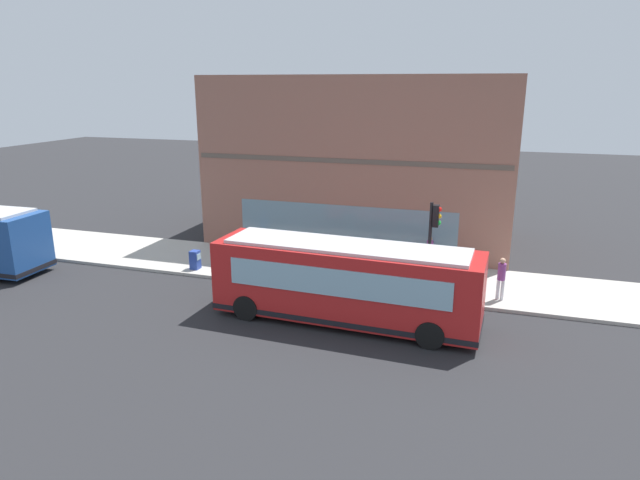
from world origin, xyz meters
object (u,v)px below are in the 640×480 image
at_px(pedestrian_near_hydrant, 430,250).
at_px(pedestrian_near_building_entrance, 501,276).
at_px(fire_hydrant, 350,268).
at_px(traffic_light_near_corner, 433,231).
at_px(city_bus_nearside, 345,283).
at_px(newspaper_vending_box, 195,260).

distance_m(pedestrian_near_hydrant, pedestrian_near_building_entrance, 4.69).
height_order(fire_hydrant, pedestrian_near_building_entrance, pedestrian_near_building_entrance).
distance_m(traffic_light_near_corner, pedestrian_near_building_entrance, 3.31).
bearing_deg(pedestrian_near_hydrant, city_bus_nearside, 161.58).
distance_m(city_bus_nearside, pedestrian_near_building_entrance, 6.73).
relative_size(traffic_light_near_corner, pedestrian_near_building_entrance, 2.20).
distance_m(city_bus_nearside, fire_hydrant, 4.97).
xyz_separation_m(city_bus_nearside, pedestrian_near_hydrant, (7.02, -2.34, -0.52)).
xyz_separation_m(fire_hydrant, pedestrian_near_building_entrance, (-1.08, -6.64, 0.68)).
bearing_deg(pedestrian_near_hydrant, newspaper_vending_box, 108.70).
height_order(city_bus_nearside, traffic_light_near_corner, traffic_light_near_corner).
relative_size(traffic_light_near_corner, pedestrian_near_hydrant, 2.57).
bearing_deg(city_bus_nearside, newspaper_vending_box, 67.88).
relative_size(traffic_light_near_corner, newspaper_vending_box, 4.42).
relative_size(traffic_light_near_corner, fire_hydrant, 5.37).
bearing_deg(traffic_light_near_corner, newspaper_vending_box, 89.94).
bearing_deg(traffic_light_near_corner, pedestrian_near_building_entrance, -84.04).
xyz_separation_m(traffic_light_near_corner, fire_hydrant, (1.37, 3.83, -2.41)).
bearing_deg(fire_hydrant, city_bus_nearside, -167.96).
xyz_separation_m(pedestrian_near_hydrant, pedestrian_near_building_entrance, (-3.34, -3.28, 0.16)).
xyz_separation_m(city_bus_nearside, newspaper_vending_box, (3.40, 8.36, -0.95)).
distance_m(fire_hydrant, newspaper_vending_box, 7.47).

